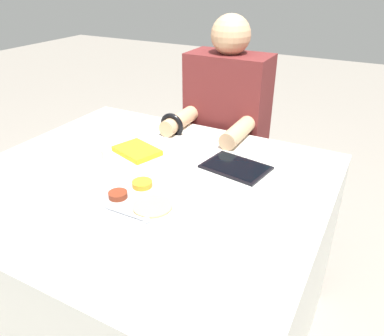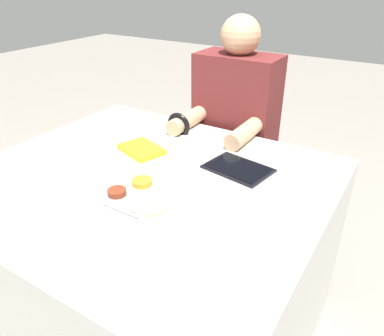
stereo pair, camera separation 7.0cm
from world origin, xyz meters
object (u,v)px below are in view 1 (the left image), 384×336
Objects in this scene: red_notebook at (137,151)px; thali_tray at (140,200)px; tablet_device at (236,167)px; person_diner at (225,154)px; drinking_glass at (95,162)px.

thali_tray is at bearing -52.81° from red_notebook.
tablet_device is 0.20× the size of person_diner.
tablet_device is (0.38, 0.07, -0.00)m from red_notebook.
thali_tray is 1.24× the size of tablet_device.
drinking_glass is (-0.40, -0.27, 0.04)m from tablet_device.
person_diner is at bearing 72.85° from red_notebook.
tablet_device is (0.17, 0.34, -0.00)m from thali_tray.
thali_tray is 0.25m from drinking_glass.
drinking_glass is at bearing -104.10° from person_diner.
thali_tray is 0.80m from person_diner.
tablet_device is at bearing -62.55° from person_diner.
thali_tray is 0.35m from red_notebook.
drinking_glass is at bearing 163.26° from thali_tray.
red_notebook is at bearing 127.19° from thali_tray.
tablet_device is at bearing 63.33° from thali_tray.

